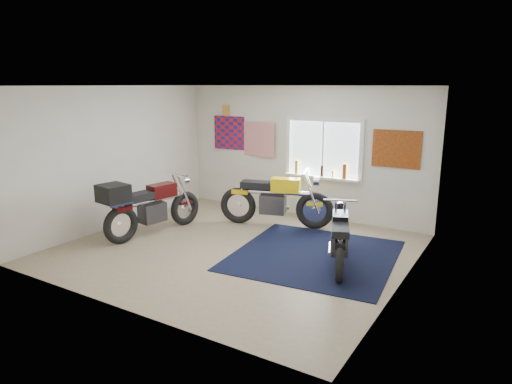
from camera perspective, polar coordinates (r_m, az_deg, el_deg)
The scene contains 10 objects.
ground at distance 7.81m, azimuth -2.55°, elevation -7.11°, with size 5.50×5.50×0.00m, color #9E896B.
room_shell at distance 7.40m, azimuth -2.68°, elevation 4.89°, with size 5.50×5.50×5.50m.
navy_rug at distance 7.57m, azimuth 7.30°, elevation -7.83°, with size 2.50×2.60×0.01m, color black.
window_assembly at distance 9.36m, azimuth 8.41°, elevation 4.86°, with size 1.66×0.17×1.26m.
oil_bottles at distance 9.32m, azimuth 8.57°, elevation 2.70°, with size 1.13×0.09×0.30m.
flag_display at distance 10.45m, azimuth -3.80°, elevation 10.15°, with size 1.60×0.10×1.17m.
triumph_poster at distance 8.89m, azimuth 17.14°, elevation 5.15°, with size 0.90×0.03×0.70m, color #A54C14.
yellow_triumph at distance 8.91m, azimuth 2.42°, elevation -1.13°, with size 2.20×0.90×1.14m.
black_chrome_bike at distance 7.11m, azimuth 10.39°, elevation -5.91°, with size 0.82×1.73×0.93m.
maroon_tourer at distance 8.54m, azimuth -13.53°, elevation -1.71°, with size 0.81×2.14×1.08m.
Camera 1 is at (4.09, -6.07, 2.72)m, focal length 32.00 mm.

